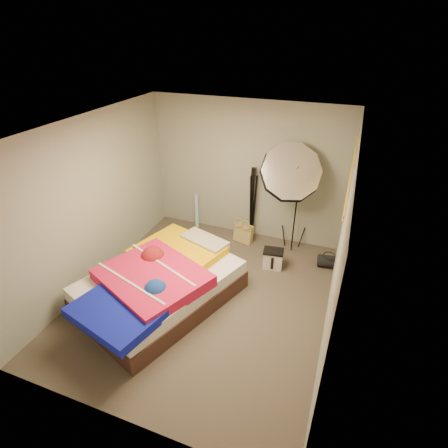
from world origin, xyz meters
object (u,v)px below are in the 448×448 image
at_px(duffel_bag, 328,261).
at_px(camera_tripod, 253,199).
at_px(tote_bag, 243,233).
at_px(camera_case, 273,259).
at_px(photo_umbrella, 290,173).
at_px(bed, 161,283).
at_px(wrapping_roll, 197,211).

distance_m(duffel_bag, camera_tripod, 1.69).
xyz_separation_m(tote_bag, duffel_bag, (1.56, -0.24, -0.08)).
relative_size(camera_case, photo_umbrella, 0.15).
distance_m(duffel_bag, bed, 2.78).
bearing_deg(camera_tripod, tote_bag, -112.04).
xyz_separation_m(duffel_bag, camera_tripod, (-1.47, 0.46, 0.69)).
relative_size(tote_bag, photo_umbrella, 0.18).
bearing_deg(photo_umbrella, wrapping_roll, 171.31).
height_order(wrapping_roll, photo_umbrella, photo_umbrella).
bearing_deg(camera_case, photo_umbrella, 76.95).
relative_size(wrapping_roll, bed, 0.25).
bearing_deg(bed, photo_umbrella, 54.01).
bearing_deg(tote_bag, camera_tripod, 83.95).
bearing_deg(camera_tripod, bed, -108.46).
xyz_separation_m(tote_bag, wrapping_roll, (-1.05, 0.25, 0.15)).
height_order(duffel_bag, bed, bed).
relative_size(tote_bag, duffel_bag, 1.06).
xyz_separation_m(wrapping_roll, duffel_bag, (2.61, -0.49, -0.22)).
bearing_deg(camera_case, duffel_bag, 13.86).
distance_m(camera_case, photo_umbrella, 1.44).
xyz_separation_m(wrapping_roll, bed, (0.42, -2.18, -0.01)).
distance_m(tote_bag, wrapping_roll, 1.09).
xyz_separation_m(camera_case, bed, (-1.33, -1.36, 0.17)).
xyz_separation_m(tote_bag, photo_umbrella, (0.75, -0.03, 1.30)).
bearing_deg(bed, tote_bag, 71.95).
xyz_separation_m(tote_bag, camera_tripod, (0.09, 0.21, 0.62)).
bearing_deg(bed, camera_case, 45.67).
xyz_separation_m(wrapping_roll, camera_case, (1.75, -0.82, -0.18)).
bearing_deg(camera_tripod, wrapping_roll, 178.41).
height_order(wrapping_roll, duffel_bag, wrapping_roll).
relative_size(duffel_bag, bed, 0.13).
distance_m(tote_bag, camera_case, 0.90).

